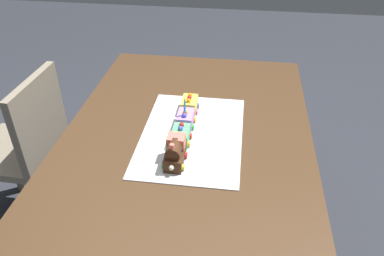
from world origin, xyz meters
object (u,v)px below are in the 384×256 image
(cake_car_tanker_lavender, at_px, (185,119))
(cake_car_gondola_lemon, at_px, (189,104))
(cake_locomotive, at_px, (175,152))
(dining_table, at_px, (189,148))
(birthday_candle, at_px, (185,105))
(cake_car_caboose_mint_green, at_px, (181,135))
(chair, at_px, (27,148))

(cake_car_tanker_lavender, height_order, cake_car_gondola_lemon, same)
(cake_car_tanker_lavender, bearing_deg, cake_locomotive, -180.00)
(dining_table, xyz_separation_m, cake_locomotive, (-0.24, 0.02, 0.16))
(dining_table, height_order, birthday_candle, birthday_candle)
(dining_table, xyz_separation_m, cake_car_gondola_lemon, (0.13, 0.02, 0.14))
(cake_car_caboose_mint_green, xyz_separation_m, cake_car_gondola_lemon, (0.24, 0.00, 0.00))
(cake_car_caboose_mint_green, distance_m, birthday_candle, 0.13)
(chair, relative_size, cake_car_caboose_mint_green, 8.60)
(dining_table, xyz_separation_m, chair, (0.10, 0.83, -0.16))
(cake_car_gondola_lemon, bearing_deg, cake_locomotive, -180.00)
(dining_table, xyz_separation_m, cake_car_caboose_mint_green, (-0.11, 0.02, 0.14))
(cake_locomotive, height_order, cake_car_tanker_lavender, cake_locomotive)
(cake_locomotive, distance_m, cake_car_gondola_lemon, 0.37)
(dining_table, distance_m, cake_car_tanker_lavender, 0.14)
(dining_table, height_order, cake_car_gondola_lemon, cake_car_gondola_lemon)
(cake_locomotive, distance_m, birthday_candle, 0.24)
(cake_car_gondola_lemon, bearing_deg, dining_table, -173.30)
(cake_locomotive, relative_size, birthday_candle, 2.17)
(cake_car_tanker_lavender, relative_size, cake_car_gondola_lemon, 1.00)
(dining_table, relative_size, cake_locomotive, 10.00)
(cake_car_gondola_lemon, bearing_deg, cake_car_caboose_mint_green, -180.00)
(chair, xyz_separation_m, cake_locomotive, (-0.33, -0.82, 0.32))
(chair, height_order, birthday_candle, birthday_candle)
(cake_car_gondola_lemon, xyz_separation_m, birthday_candle, (-0.13, -0.00, 0.07))
(dining_table, relative_size, cake_car_caboose_mint_green, 14.00)
(dining_table, height_order, cake_car_caboose_mint_green, cake_car_caboose_mint_green)
(cake_car_caboose_mint_green, relative_size, cake_car_gondola_lemon, 1.00)
(dining_table, height_order, cake_locomotive, cake_locomotive)
(cake_car_gondola_lemon, distance_m, birthday_candle, 0.15)
(cake_car_gondola_lemon, relative_size, birthday_candle, 1.55)
(chair, distance_m, cake_car_caboose_mint_green, 0.89)
(cake_car_tanker_lavender, relative_size, birthday_candle, 1.55)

